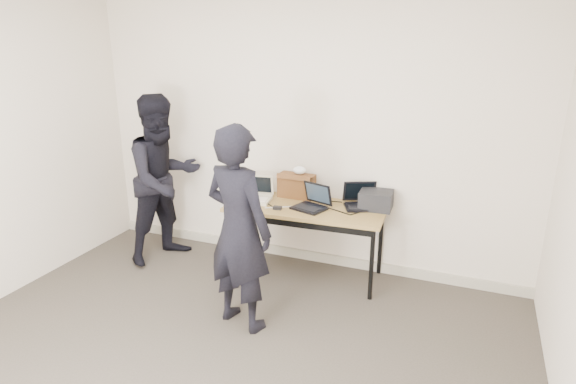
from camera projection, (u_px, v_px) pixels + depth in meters
The scene contains 13 objects.
room at pixel (169, 204), 2.75m from camera, with size 4.60×4.60×2.80m.
desk at pixel (306, 212), 4.59m from camera, with size 1.53×0.72×0.72m.
laptop_beige at pixel (256, 196), 4.74m from camera, with size 0.33×0.32×0.23m.
laptop_center at pixel (312, 203), 4.52m from camera, with size 0.37×0.36×0.23m.
laptop_right at pixel (361, 201), 4.56m from camera, with size 0.41×0.40×0.23m.
leather_satchel at pixel (296, 185), 4.80m from camera, with size 0.37×0.20×0.25m.
tissue at pixel (300, 170), 4.74m from camera, with size 0.13×0.10×0.08m, color white.
equipment_box at pixel (376, 200), 4.50m from camera, with size 0.30×0.25×0.17m, color black.
power_brick at pixel (277, 208), 4.50m from camera, with size 0.08×0.05×0.03m, color black.
cables at pixel (310, 207), 4.56m from camera, with size 1.15×0.44×0.01m.
person_typist at pixel (239, 229), 3.75m from camera, with size 0.61×0.40×1.67m, color black.
person_observer at pixel (164, 179), 4.93m from camera, with size 0.84×0.66×1.73m, color black.
baseboard at pixel (301, 254), 5.13m from camera, with size 4.50×0.03×0.10m, color #A8A08B.
Camera 1 is at (1.59, -2.16, 2.27)m, focal length 30.00 mm.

